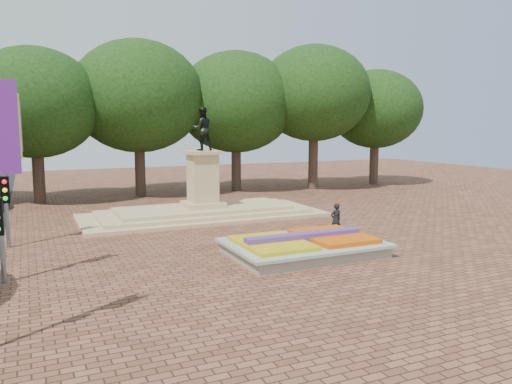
# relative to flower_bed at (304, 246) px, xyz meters

# --- Properties ---
(ground) EXTENTS (90.00, 90.00, 0.00)m
(ground) POSITION_rel_flower_bed_xyz_m (-1.03, 2.00, -0.38)
(ground) COLOR brown
(ground) RESTS_ON ground
(flower_bed) EXTENTS (6.30, 4.30, 0.91)m
(flower_bed) POSITION_rel_flower_bed_xyz_m (0.00, 0.00, 0.00)
(flower_bed) COLOR gray
(flower_bed) RESTS_ON ground
(monument) EXTENTS (14.00, 6.00, 6.40)m
(monument) POSITION_rel_flower_bed_xyz_m (-1.03, 10.00, 0.50)
(monument) COLOR tan
(monument) RESTS_ON ground
(tree_row_back) EXTENTS (44.80, 8.80, 10.43)m
(tree_row_back) POSITION_rel_flower_bed_xyz_m (1.31, 20.00, 6.29)
(tree_row_back) COLOR #37271E
(tree_row_back) RESTS_ON ground
(banner_poles) EXTENTS (0.88, 11.17, 7.00)m
(banner_poles) POSITION_rel_flower_bed_xyz_m (-11.10, 0.69, 3.50)
(banner_poles) COLOR slate
(banner_poles) RESTS_ON ground
(pedestrian) EXTENTS (0.61, 0.42, 1.62)m
(pedestrian) POSITION_rel_flower_bed_xyz_m (3.14, 2.35, 0.43)
(pedestrian) COLOR black
(pedestrian) RESTS_ON ground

